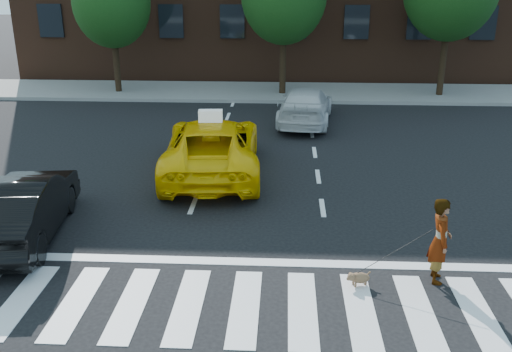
# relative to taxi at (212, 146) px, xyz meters

# --- Properties ---
(ground) EXTENTS (120.00, 120.00, 0.00)m
(ground) POSITION_rel_taxi_xyz_m (1.40, -6.81, -0.78)
(ground) COLOR black
(ground) RESTS_ON ground
(crosswalk) EXTENTS (13.00, 2.40, 0.01)m
(crosswalk) POSITION_rel_taxi_xyz_m (1.40, -6.81, -0.77)
(crosswalk) COLOR silver
(crosswalk) RESTS_ON ground
(stop_line) EXTENTS (12.00, 0.30, 0.01)m
(stop_line) POSITION_rel_taxi_xyz_m (1.40, -5.21, -0.77)
(stop_line) COLOR silver
(stop_line) RESTS_ON ground
(sidewalk_far) EXTENTS (30.00, 4.00, 0.15)m
(sidewalk_far) POSITION_rel_taxi_xyz_m (1.40, 10.69, -0.70)
(sidewalk_far) COLOR slate
(sidewalk_far) RESTS_ON ground
(taxi) EXTENTS (2.98, 5.78, 1.56)m
(taxi) POSITION_rel_taxi_xyz_m (0.00, 0.00, 0.00)
(taxi) COLOR #F4BC05
(taxi) RESTS_ON ground
(black_sedan) EXTENTS (2.03, 4.47, 1.42)m
(black_sedan) POSITION_rel_taxi_xyz_m (-3.60, -4.31, -0.07)
(black_sedan) COLOR black
(black_sedan) RESTS_ON ground
(white_suv) EXTENTS (2.35, 4.73, 1.32)m
(white_suv) POSITION_rel_taxi_xyz_m (2.80, 5.58, -0.12)
(white_suv) COLOR silver
(white_suv) RESTS_ON ground
(woman) EXTENTS (0.45, 0.64, 1.66)m
(woman) POSITION_rel_taxi_xyz_m (4.94, -5.71, 0.05)
(woman) COLOR #999999
(woman) RESTS_ON ground
(dog) EXTENTS (0.49, 0.33, 0.29)m
(dog) POSITION_rel_taxi_xyz_m (3.44, -5.99, -0.61)
(dog) COLOR olive
(dog) RESTS_ON ground
(taxi_sign) EXTENTS (0.67, 0.33, 0.32)m
(taxi_sign) POSITION_rel_taxi_xyz_m (0.00, -0.20, 0.94)
(taxi_sign) COLOR white
(taxi_sign) RESTS_ON taxi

